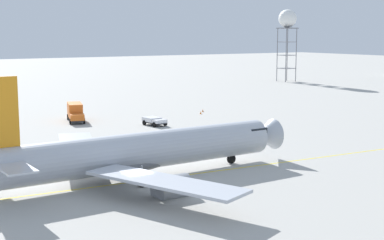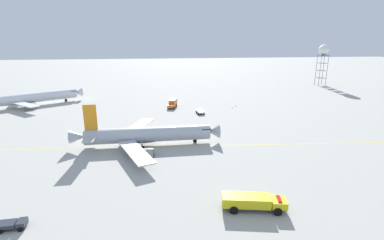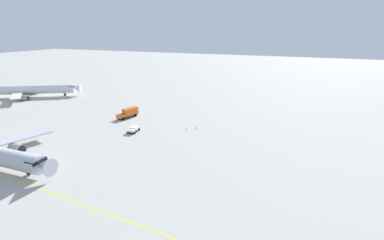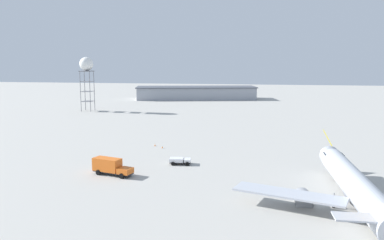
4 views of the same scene
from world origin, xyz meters
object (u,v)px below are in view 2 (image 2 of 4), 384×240
at_px(airliner_main, 147,135).
at_px(safety_cone_near, 232,107).
at_px(radar_tower, 324,51).
at_px(baggage_truck_truck, 12,224).
at_px(fire_tender_truck, 252,201).
at_px(catering_truck_truck, 173,103).
at_px(airliner_secondary, 28,99).
at_px(safety_cone_mid, 236,106).
at_px(pushback_tug_truck, 200,111).

distance_m(airliner_main, safety_cone_near, 49.43).
bearing_deg(radar_tower, baggage_truck_truck, 135.69).
xyz_separation_m(baggage_truck_truck, fire_tender_truck, (0.59, -37.08, 0.82)).
bearing_deg(catering_truck_truck, baggage_truck_truck, -4.77).
distance_m(airliner_secondary, baggage_truck_truck, 87.92).
bearing_deg(safety_cone_near, airliner_main, 138.97).
distance_m(safety_cone_near, safety_cone_mid, 3.15).
distance_m(airliner_main, catering_truck_truck, 42.34).
bearing_deg(airliner_main, catering_truck_truck, 76.10).
xyz_separation_m(pushback_tug_truck, catering_truck_truck, (11.29, 9.50, 0.86)).
distance_m(pushback_tug_truck, radar_tower, 97.36).
bearing_deg(safety_cone_mid, safety_cone_near, 139.41).
bearing_deg(safety_cone_near, safety_cone_mid, -40.59).
distance_m(airliner_secondary, fire_tender_truck, 105.98).
bearing_deg(airliner_main, radar_tower, 39.95).
relative_size(pushback_tug_truck, catering_truck_truck, 0.55).
distance_m(pushback_tug_truck, catering_truck_truck, 14.78).
xyz_separation_m(radar_tower, safety_cone_mid, (-45.89, 61.98, -18.68)).
xyz_separation_m(catering_truck_truck, safety_cone_mid, (-1.73, -25.46, -1.38)).
height_order(airliner_secondary, catering_truck_truck, airliner_secondary).
height_order(pushback_tug_truck, baggage_truck_truck, pushback_tug_truck).
bearing_deg(airliner_secondary, pushback_tug_truck, -46.68).
height_order(baggage_truck_truck, safety_cone_mid, baggage_truck_truck).
bearing_deg(safety_cone_near, catering_truck_truck, 80.01).
bearing_deg(pushback_tug_truck, safety_cone_near, 110.25).
height_order(airliner_main, pushback_tug_truck, airliner_main).
bearing_deg(catering_truck_truck, fire_tender_truck, 23.02).
relative_size(airliner_secondary, catering_truck_truck, 4.71).
height_order(fire_tender_truck, safety_cone_near, fire_tender_truck).
relative_size(catering_truck_truck, radar_tower, 0.36).
height_order(baggage_truck_truck, catering_truck_truck, catering_truck_truck).
bearing_deg(fire_tender_truck, airliner_secondary, 139.72).
bearing_deg(safety_cone_near, airliner_secondary, 81.11).
bearing_deg(airliner_secondary, baggage_truck_truck, -100.28).
height_order(airliner_secondary, radar_tower, radar_tower).
bearing_deg(fire_tender_truck, radar_tower, 66.77).
relative_size(pushback_tug_truck, safety_cone_near, 8.23).
bearing_deg(airliner_main, fire_tender_truck, -62.10).
xyz_separation_m(airliner_secondary, baggage_truck_truck, (-82.61, -30.01, -2.33)).
relative_size(airliner_secondary, pushback_tug_truck, 8.55).
relative_size(pushback_tug_truck, baggage_truck_truck, 1.09).
distance_m(airliner_secondary, radar_tower, 150.52).
relative_size(airliner_main, catering_truck_truck, 4.69).
bearing_deg(safety_cone_mid, pushback_tug_truck, 120.91).
bearing_deg(baggage_truck_truck, catering_truck_truck, 65.12).
xyz_separation_m(airliner_main, airliner_secondary, (49.97, 48.95, 0.38)).
bearing_deg(baggage_truck_truck, fire_tender_truck, -3.28).
xyz_separation_m(pushback_tug_truck, fire_tender_truck, (-62.13, 0.35, 0.74)).
height_order(catering_truck_truck, radar_tower, radar_tower).
distance_m(radar_tower, safety_cone_mid, 79.35).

